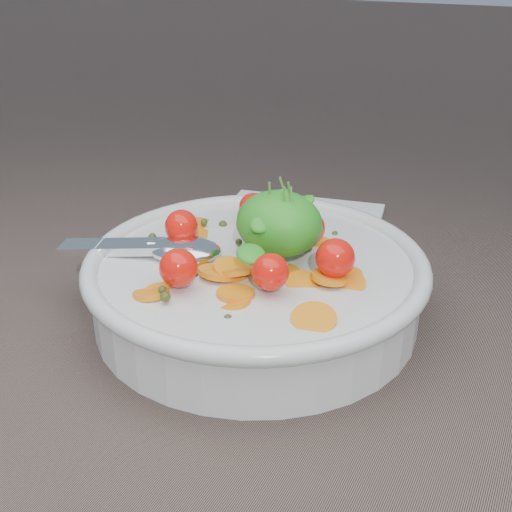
% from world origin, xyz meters
% --- Properties ---
extents(ground, '(6.00, 6.00, 0.00)m').
position_xyz_m(ground, '(0.00, 0.00, 0.00)').
color(ground, brown).
rests_on(ground, ground).
extents(bowl, '(0.30, 0.27, 0.12)m').
position_xyz_m(bowl, '(0.02, 0.03, 0.03)').
color(bowl, silver).
rests_on(bowl, ground).
extents(napkin, '(0.20, 0.18, 0.01)m').
position_xyz_m(napkin, '(-0.02, 0.21, 0.00)').
color(napkin, white).
rests_on(napkin, ground).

